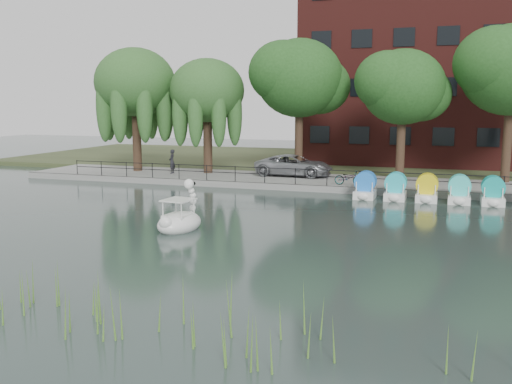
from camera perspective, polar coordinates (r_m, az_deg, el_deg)
The scene contains 17 objects.
ground_plane at distance 23.33m, azimuth -4.29°, elevation -4.54°, with size 120.00×120.00×0.00m, color #3C4F4D.
promenade at distance 38.31m, azimuth 4.97°, elevation 1.05°, with size 40.00×6.00×0.40m, color gray.
kerb at distance 35.47m, azimuth 3.86°, elevation 0.43°, with size 40.00×0.25×0.40m, color gray.
land_strip at distance 51.94m, azimuth 8.59°, elevation 3.02°, with size 60.00×22.00×0.36m, color #47512D.
railing at distance 35.54m, azimuth 3.96°, elevation 1.98°, with size 32.00×0.05×1.00m.
apartment_building at distance 51.07m, azimuth 16.79°, elevation 12.97°, with size 20.00×10.07×18.00m.
willow_left at distance 43.33m, azimuth -12.00°, elevation 10.64°, with size 5.88×5.88×9.01m.
willow_mid at distance 41.28m, azimuth -4.91°, elevation 10.03°, with size 5.32×5.32×8.15m.
broadleaf_center at distance 40.16m, azimuth 4.37°, elevation 11.23°, with size 6.00×6.00×9.25m.
broadleaf_right at distance 38.53m, azimuth 14.48°, elevation 10.07°, with size 5.40×5.40×8.32m.
broadleaf_far at distance 39.64m, azimuth 24.23°, elevation 11.01°, with size 6.30×6.30×9.71m.
minivan at distance 39.48m, azimuth 3.82°, elevation 2.83°, with size 6.09×2.80×1.70m, color gray.
bicycle at distance 35.57m, azimuth 9.24°, elevation 1.50°, with size 1.72×0.60×1.00m, color gray.
pedestrian at distance 41.28m, azimuth -8.41°, elevation 3.21°, with size 0.71×0.48×1.98m, color black.
swan_boat at distance 24.79m, azimuth -7.61°, elevation -2.70°, with size 1.84×2.65×2.11m.
pedal_boat_row at distance 33.04m, azimuth 18.19°, elevation 0.09°, with size 9.65×1.70×1.40m.
reed_bank at distance 14.13m, azimuth -11.84°, elevation -11.21°, with size 24.00×2.40×1.20m.
Camera 1 is at (8.80, -20.91, 5.42)m, focal length 40.00 mm.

